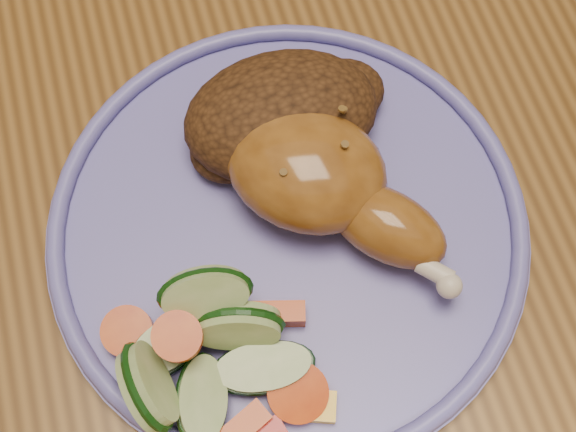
{
  "coord_description": "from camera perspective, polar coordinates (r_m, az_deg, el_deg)",
  "views": [
    {
      "loc": [
        -0.09,
        -0.29,
        1.18
      ],
      "look_at": [
        -0.04,
        -0.13,
        0.78
      ],
      "focal_mm": 50.0,
      "sensor_mm": 36.0,
      "label": 1
    }
  ],
  "objects": [
    {
      "name": "plate",
      "position": [
        0.45,
        0.0,
        -1.04
      ],
      "size": [
        0.27,
        0.27,
        0.01
      ],
      "primitive_type": "cylinder",
      "color": "#625EB1",
      "rests_on": "dining_table"
    },
    {
      "name": "chicken_leg",
      "position": [
        0.43,
        2.69,
        2.41
      ],
      "size": [
        0.13,
        0.15,
        0.05
      ],
      "color": "brown",
      "rests_on": "plate"
    },
    {
      "name": "plate_rim",
      "position": [
        0.44,
        0.0,
        -0.5
      ],
      "size": [
        0.27,
        0.27,
        0.01
      ],
      "primitive_type": "torus",
      "color": "#625EB1",
      "rests_on": "plate"
    },
    {
      "name": "ground",
      "position": [
        1.22,
        0.31,
        -8.5
      ],
      "size": [
        4.0,
        4.0,
        0.0
      ],
      "primitive_type": "plane",
      "color": "#50341B",
      "rests_on": "ground"
    },
    {
      "name": "dining_table",
      "position": [
        0.59,
        0.63,
        7.81
      ],
      "size": [
        0.9,
        1.4,
        0.75
      ],
      "color": "brown",
      "rests_on": "ground"
    },
    {
      "name": "vegetable_pile",
      "position": [
        0.41,
        -5.15,
        -10.06
      ],
      "size": [
        0.11,
        0.11,
        0.05
      ],
      "color": "#A50A05",
      "rests_on": "plate"
    },
    {
      "name": "rice_pilaf",
      "position": [
        0.46,
        -0.24,
        7.17
      ],
      "size": [
        0.12,
        0.08,
        0.05
      ],
      "color": "#412510",
      "rests_on": "plate"
    }
  ]
}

